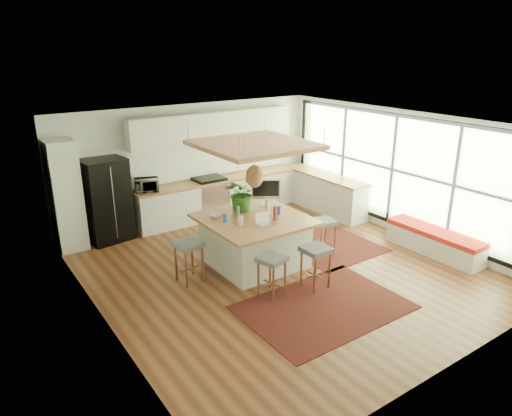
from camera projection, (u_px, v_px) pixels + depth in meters
floor at (280, 268)px, 8.79m from camera, size 7.00×7.00×0.00m
ceiling at (283, 124)px, 7.89m from camera, size 7.00×7.00×0.00m
wall_back at (191, 162)px, 11.06m from camera, size 6.50×0.00×6.50m
wall_front at (459, 276)px, 5.62m from camera, size 6.50×0.00×6.50m
wall_left at (98, 242)px, 6.60m from camera, size 0.00×7.00×7.00m
wall_right at (401, 173)px, 10.08m from camera, size 0.00×7.00×7.00m
window_wall at (400, 171)px, 10.05m from camera, size 0.10×6.20×2.60m
pantry at (66, 196)px, 9.31m from camera, size 0.55×0.60×2.25m
back_counter_base at (219, 198)px, 11.41m from camera, size 4.20×0.60×0.88m
back_counter_top at (218, 180)px, 11.26m from camera, size 4.24×0.64×0.05m
backsplash at (212, 159)px, 11.34m from camera, size 4.20×0.02×0.80m
upper_cabinets at (214, 127)px, 10.95m from camera, size 4.20×0.34×0.70m
range at (210, 197)px, 11.25m from camera, size 0.76×0.62×1.00m
right_counter_base at (325, 193)px, 11.77m from camera, size 0.60×2.50×0.88m
right_counter_top at (325, 175)px, 11.61m from camera, size 0.64×2.54×0.05m
window_bench at (434, 242)px, 9.35m from camera, size 0.52×2.00×0.50m
ceiling_panel at (255, 160)px, 8.26m from camera, size 1.86×1.86×0.80m
rug_near at (324, 307)px, 7.50m from camera, size 2.60×1.80×0.01m
rug_right at (317, 240)px, 10.07m from camera, size 1.80×2.60×0.01m
fridge at (106, 199)px, 9.79m from camera, size 0.97×0.81×1.77m
island at (254, 241)px, 8.86m from camera, size 1.85×1.85×0.93m
stool_near_left at (272, 276)px, 7.76m from camera, size 0.51×0.51×0.70m
stool_near_right at (315, 268)px, 8.01m from camera, size 0.45×0.45×0.75m
stool_right_front at (323, 237)px, 9.31m from camera, size 0.48×0.48×0.72m
stool_right_back at (291, 228)px, 9.77m from camera, size 0.44×0.44×0.65m
stool_left_side at (189, 263)px, 8.22m from camera, size 0.49×0.49×0.76m
laptop at (265, 218)px, 8.34m from camera, size 0.30×0.32×0.21m
monitor at (266, 193)px, 9.30m from camera, size 0.60×0.50×0.54m
microwave at (147, 184)px, 10.24m from camera, size 0.57×0.43×0.35m
island_plant at (241, 196)px, 9.00m from camera, size 0.96×0.98×0.57m
island_bowl at (215, 216)px, 8.71m from camera, size 0.22×0.22×0.05m
island_bottle_0 at (226, 217)px, 8.46m from camera, size 0.07×0.07×0.19m
island_bottle_1 at (240, 220)px, 8.34m from camera, size 0.07×0.07×0.19m
island_bottle_2 at (275, 215)px, 8.57m from camera, size 0.07×0.07×0.19m
island_bottle_3 at (268, 209)px, 8.90m from camera, size 0.07×0.07×0.19m
island_bottle_4 at (238, 211)px, 8.76m from camera, size 0.07×0.07×0.19m
island_bottle_5 at (279, 209)px, 8.86m from camera, size 0.07×0.07×0.19m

